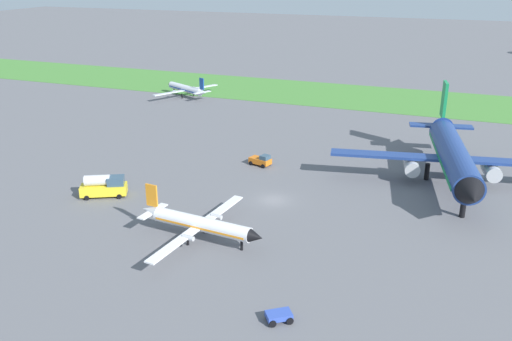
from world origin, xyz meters
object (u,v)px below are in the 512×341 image
Objects in this scene: airplane_midfield_jet at (453,155)px; airplane_foreground_turboprop at (199,223)px; fuel_truck_near_gate at (104,186)px; pushback_tug_midfield at (261,160)px; baggage_cart_by_runway at (279,316)px; airplane_taxiing_turboprop at (186,89)px.

airplane_midfield_jet is 1.81× the size of airplane_foreground_turboprop.
fuel_truck_near_gate is 1.74× the size of pushback_tug_midfield.
baggage_cart_by_runway is at bearing -34.27° from airplane_foreground_turboprop.
airplane_foreground_turboprop is at bearing -48.36° from fuel_truck_near_gate.
airplane_taxiing_turboprop is 77.98m from airplane_foreground_turboprop.
airplane_foreground_turboprop is at bearing -69.76° from pushback_tug_midfield.
airplane_foreground_turboprop is 5.06× the size of pushback_tug_midfield.
airplane_midfield_jet reaches higher than airplane_foreground_turboprop.
airplane_taxiing_turboprop is 0.89× the size of airplane_foreground_turboprop.
airplane_foreground_turboprop is at bearing -52.80° from airplane_midfield_jet.
airplane_midfield_jet is at bearing -143.58° from baggage_cart_by_runway.
airplane_foreground_turboprop is 6.76× the size of baggage_cart_by_runway.
airplane_midfield_jet is 44.33m from baggage_cart_by_runway.
airplane_taxiing_turboprop is at bearing 124.83° from airplane_foreground_turboprop.
fuel_truck_near_gate is at bearing -113.76° from pushback_tug_midfield.
airplane_midfield_jet reaches higher than airplane_taxiing_turboprop.
airplane_midfield_jet is 30.11m from pushback_tug_midfield.
fuel_truck_near_gate reaches higher than baggage_cart_by_runway.
fuel_truck_near_gate is at bearing -74.07° from airplane_midfield_jet.
baggage_cart_by_runway is at bearing 149.94° from airplane_taxiing_turboprop.
airplane_taxiing_turboprop is 5.98× the size of baggage_cart_by_runway.
airplane_foreground_turboprop reaches higher than fuel_truck_near_gate.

